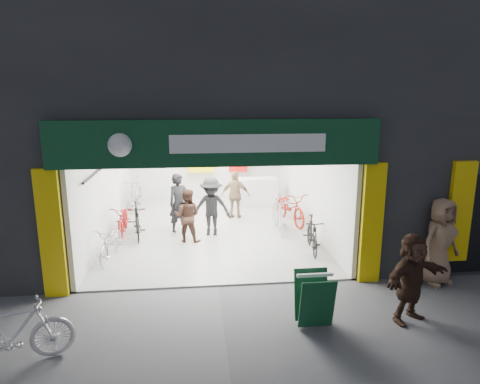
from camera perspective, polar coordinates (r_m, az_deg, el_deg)
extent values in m
plane|color=#56565B|center=(9.25, -2.90, -12.49)|extent=(60.00, 60.00, 0.00)
cube|color=#232326|center=(13.52, 0.02, 20.60)|extent=(16.00, 10.00, 4.50)
cube|color=#232326|center=(14.43, -26.62, 2.79)|extent=(5.00, 10.00, 3.50)
cube|color=#232326|center=(14.97, 19.46, 3.76)|extent=(6.00, 10.00, 3.50)
cube|color=#9E9E99|center=(12.96, -3.93, -4.76)|extent=(6.00, 8.00, 0.04)
cube|color=silver|center=(16.61, -4.58, 4.81)|extent=(6.00, 0.20, 3.20)
cube|color=silver|center=(12.81, -17.35, 1.75)|extent=(0.10, 8.00, 3.20)
cube|color=silver|center=(13.01, 9.07, 2.36)|extent=(0.10, 8.00, 3.20)
cube|color=white|center=(12.36, -4.16, 9.65)|extent=(6.00, 8.00, 0.10)
cube|color=black|center=(8.46, -3.21, 8.73)|extent=(6.00, 0.30, 0.30)
cube|color=#0B321C|center=(8.27, -3.10, 6.55)|extent=(6.40, 0.25, 0.90)
cube|color=white|center=(8.19, 1.17, 6.49)|extent=(3.00, 0.02, 0.35)
cube|color=yellow|center=(9.14, -23.86, -5.19)|extent=(0.45, 0.12, 2.60)
cube|color=yellow|center=(9.44, 17.17, -4.06)|extent=(0.45, 0.12, 2.60)
cube|color=yellow|center=(10.31, 27.26, -2.37)|extent=(0.50, 0.12, 2.20)
cylinder|color=black|center=(12.12, -17.44, 3.53)|extent=(0.06, 5.00, 0.06)
cube|color=silver|center=(15.40, 2.38, 0.01)|extent=(1.40, 0.60, 1.00)
cube|color=white|center=(9.57, -3.54, 8.22)|extent=(1.30, 0.35, 0.04)
cube|color=white|center=(11.36, -3.97, 8.99)|extent=(1.30, 0.35, 0.04)
cube|color=white|center=(13.16, -4.28, 9.55)|extent=(1.30, 0.35, 0.04)
cube|color=white|center=(14.95, -4.52, 9.98)|extent=(1.30, 0.35, 0.04)
imported|color=#B1B0B5|center=(10.93, -16.78, -6.45)|extent=(0.76, 1.72, 0.87)
imported|color=black|center=(12.33, -13.58, -3.75)|extent=(0.72, 1.70, 0.99)
imported|color=#9A0E0F|center=(12.69, -15.27, -3.56)|extent=(0.67, 1.74, 0.90)
imported|color=#A6A6AB|center=(15.25, -13.75, -0.23)|extent=(0.68, 1.93, 1.14)
imported|color=black|center=(11.09, 9.60, -5.64)|extent=(0.61, 1.58, 0.93)
imported|color=#9A140E|center=(13.38, 6.76, -2.02)|extent=(1.08, 2.07, 1.04)
imported|color=#AEAFB3|center=(12.57, 5.06, -3.01)|extent=(0.50, 1.71, 1.03)
imported|color=silver|center=(7.45, -27.99, -16.39)|extent=(1.78, 1.02, 1.03)
imported|color=black|center=(12.44, -8.14, -1.53)|extent=(0.76, 0.67, 1.75)
imported|color=#3D251B|center=(11.64, -7.07, -3.18)|extent=(0.84, 0.72, 1.49)
imported|color=black|center=(12.03, -3.86, -2.06)|extent=(1.18, 0.79, 1.69)
imported|color=#8B7251|center=(13.67, -0.59, -0.43)|extent=(0.99, 0.62, 1.57)
imported|color=#89684F|center=(9.99, 25.12, -5.99)|extent=(1.07, 0.88, 1.87)
imported|color=#342117|center=(8.24, 21.88, -10.59)|extent=(1.57, 1.09, 1.63)
cube|color=#104023|center=(7.60, 10.27, -14.55)|extent=(0.60, 0.23, 0.92)
cube|color=#104023|center=(7.94, 9.45, -13.26)|extent=(0.60, 0.23, 0.92)
cube|color=white|center=(7.58, 9.98, -10.86)|extent=(0.64, 0.06, 0.05)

